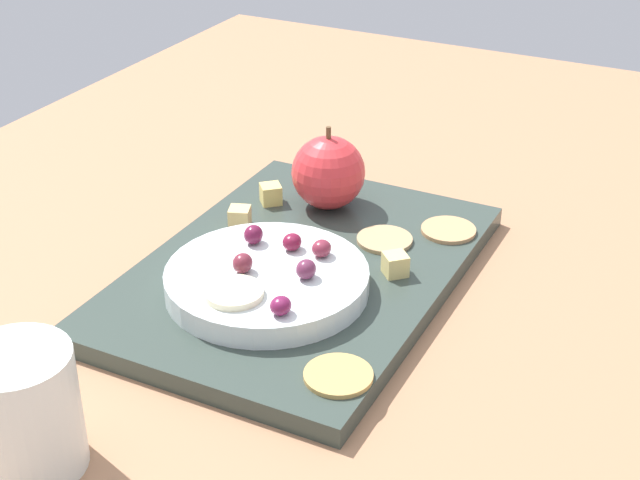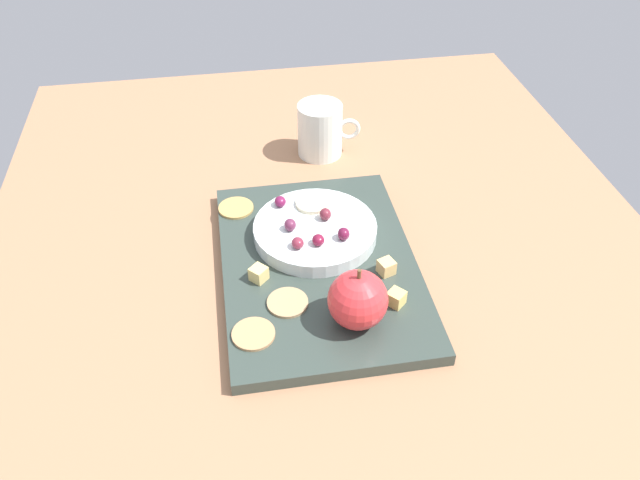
# 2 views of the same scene
# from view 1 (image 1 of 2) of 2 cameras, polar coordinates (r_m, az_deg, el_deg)

# --- Properties ---
(table) EXTENTS (1.40, 1.01, 0.04)m
(table) POSITION_cam_1_polar(r_m,az_deg,el_deg) (0.93, -0.64, -1.91)
(table) COLOR #9D6F4E
(table) RESTS_ON ground
(platter) EXTENTS (0.38, 0.27, 0.02)m
(platter) POSITION_cam_1_polar(r_m,az_deg,el_deg) (0.87, -1.25, -1.96)
(platter) COLOR #323E38
(platter) RESTS_ON table
(serving_dish) EXTENTS (0.18, 0.18, 0.02)m
(serving_dish) POSITION_cam_1_polar(r_m,az_deg,el_deg) (0.82, -3.24, -2.48)
(serving_dish) COLOR silver
(serving_dish) RESTS_ON platter
(apple_whole) EXTENTS (0.08, 0.08, 0.08)m
(apple_whole) POSITION_cam_1_polar(r_m,az_deg,el_deg) (0.95, 0.51, 4.12)
(apple_whole) COLOR red
(apple_whole) RESTS_ON platter
(apple_stem) EXTENTS (0.01, 0.00, 0.01)m
(apple_stem) POSITION_cam_1_polar(r_m,az_deg,el_deg) (0.94, 0.52, 6.54)
(apple_stem) COLOR brown
(apple_stem) RESTS_ON apple_whole
(cheese_cube_0) EXTENTS (0.03, 0.03, 0.02)m
(cheese_cube_0) POSITION_cam_1_polar(r_m,az_deg,el_deg) (0.85, 4.59, -1.48)
(cheese_cube_0) COLOR #E5CB78
(cheese_cube_0) RESTS_ON platter
(cheese_cube_1) EXTENTS (0.03, 0.03, 0.02)m
(cheese_cube_1) POSITION_cam_1_polar(r_m,az_deg,el_deg) (0.97, -3.00, 2.80)
(cheese_cube_1) COLOR #E4CB6B
(cheese_cube_1) RESTS_ON platter
(cheese_cube_2) EXTENTS (0.03, 0.03, 0.02)m
(cheese_cube_2) POSITION_cam_1_polar(r_m,az_deg,el_deg) (0.93, -4.89, 1.38)
(cheese_cube_2) COLOR #EBC175
(cheese_cube_2) RESTS_ON platter
(cracker_0) EXTENTS (0.05, 0.05, 0.00)m
(cracker_0) POSITION_cam_1_polar(r_m,az_deg,el_deg) (0.93, 7.80, 0.61)
(cracker_0) COLOR tan
(cracker_0) RESTS_ON platter
(cracker_1) EXTENTS (0.05, 0.05, 0.00)m
(cracker_1) POSITION_cam_1_polar(r_m,az_deg,el_deg) (0.72, 1.12, -8.22)
(cracker_1) COLOR tan
(cracker_1) RESTS_ON platter
(cracker_2) EXTENTS (0.05, 0.05, 0.00)m
(cracker_2) POSITION_cam_1_polar(r_m,az_deg,el_deg) (0.90, 3.94, 0.02)
(cracker_2) COLOR tan
(cracker_2) RESTS_ON platter
(grape_0) EXTENTS (0.02, 0.02, 0.02)m
(grape_0) POSITION_cam_1_polar(r_m,az_deg,el_deg) (0.86, -4.06, 0.33)
(grape_0) COLOR maroon
(grape_0) RESTS_ON serving_dish
(grape_1) EXTENTS (0.02, 0.02, 0.02)m
(grape_1) POSITION_cam_1_polar(r_m,az_deg,el_deg) (0.76, -2.40, -4.00)
(grape_1) COLOR maroon
(grape_1) RESTS_ON serving_dish
(grape_2) EXTENTS (0.02, 0.02, 0.02)m
(grape_2) POSITION_cam_1_polar(r_m,az_deg,el_deg) (0.81, -4.72, -1.41)
(grape_2) COLOR maroon
(grape_2) RESTS_ON serving_dish
(grape_3) EXTENTS (0.02, 0.02, 0.02)m
(grape_3) POSITION_cam_1_polar(r_m,az_deg,el_deg) (0.83, 0.10, -0.51)
(grape_3) COLOR maroon
(grape_3) RESTS_ON serving_dish
(grape_4) EXTENTS (0.02, 0.02, 0.02)m
(grape_4) POSITION_cam_1_polar(r_m,az_deg,el_deg) (0.80, -0.85, -1.79)
(grape_4) COLOR #622742
(grape_4) RESTS_ON serving_dish
(grape_5) EXTENTS (0.02, 0.02, 0.02)m
(grape_5) POSITION_cam_1_polar(r_m,az_deg,el_deg) (0.84, -1.71, -0.12)
(grape_5) COLOR maroon
(grape_5) RESTS_ON serving_dish
(apple_slice_0) EXTENTS (0.05, 0.05, 0.01)m
(apple_slice_0) POSITION_cam_1_polar(r_m,az_deg,el_deg) (0.78, -5.24, -3.20)
(apple_slice_0) COLOR #F1E6B9
(apple_slice_0) RESTS_ON serving_dish
(cup) EXTENTS (0.08, 0.11, 0.09)m
(cup) POSITION_cam_1_polar(r_m,az_deg,el_deg) (0.68, -17.61, -9.88)
(cup) COLOR white
(cup) RESTS_ON table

